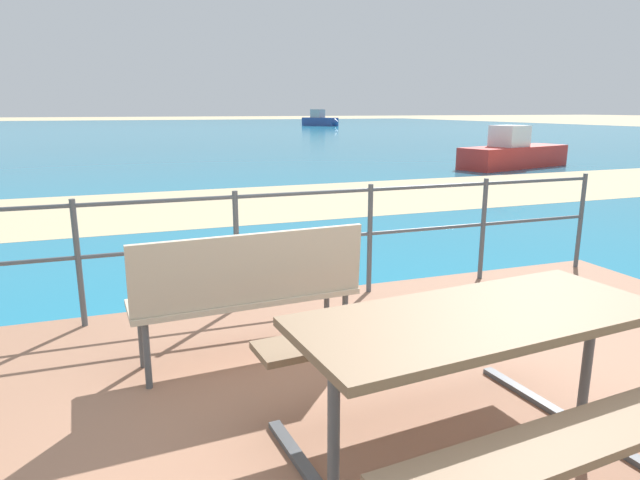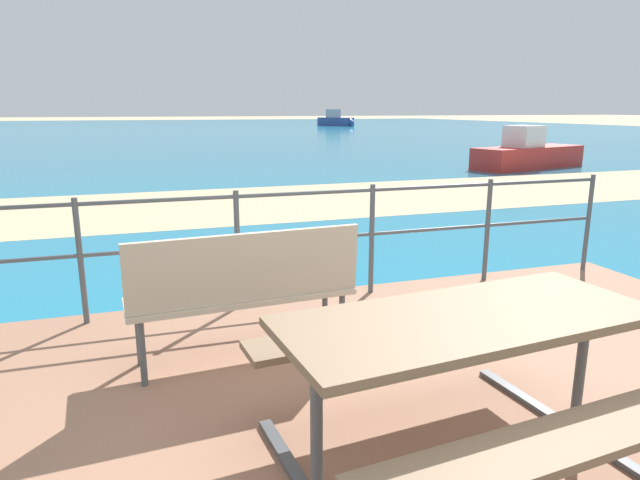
% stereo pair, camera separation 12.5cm
% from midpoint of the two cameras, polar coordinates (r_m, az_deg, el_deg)
% --- Properties ---
extents(ground_plane, '(240.00, 240.00, 0.00)m').
position_cam_midpoint_polar(ground_plane, '(2.87, 15.35, -22.55)').
color(ground_plane, tan).
extents(patio_paving, '(6.40, 5.20, 0.06)m').
position_cam_midpoint_polar(patio_paving, '(2.85, 15.39, -22.06)').
color(patio_paving, '#996B51').
rests_on(patio_paving, ground).
extents(sea_water, '(90.00, 90.00, 0.01)m').
position_cam_midpoint_polar(sea_water, '(41.96, -16.46, 10.63)').
color(sea_water, teal).
rests_on(sea_water, ground).
extents(beach_strip, '(54.03, 4.29, 0.01)m').
position_cam_midpoint_polar(beach_strip, '(9.91, -9.94, 3.61)').
color(beach_strip, tan).
rests_on(beach_strip, ground).
extents(picnic_table, '(1.78, 1.52, 0.75)m').
position_cam_midpoint_polar(picnic_table, '(2.54, 16.28, -10.97)').
color(picnic_table, '#7A6047').
rests_on(picnic_table, patio_paving).
extents(park_bench, '(1.46, 0.51, 0.88)m').
position_cam_midpoint_polar(park_bench, '(3.49, -6.77, -4.68)').
color(park_bench, '#BCAD93').
rests_on(park_bench, patio_paving).
extents(railing_fence, '(5.94, 0.04, 0.97)m').
position_cam_midpoint_polar(railing_fence, '(4.63, -0.56, 1.05)').
color(railing_fence, '#4C5156').
rests_on(railing_fence, patio_paving).
extents(boat_near, '(4.26, 2.05, 1.19)m').
position_cam_midpoint_polar(boat_near, '(17.00, 21.06, 8.27)').
color(boat_near, red).
rests_on(boat_near, sea_water).
extents(boat_mid, '(2.79, 4.36, 1.58)m').
position_cam_midpoint_polar(boat_mid, '(55.03, 1.72, 12.27)').
color(boat_mid, '#2D478C').
rests_on(boat_mid, sea_water).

